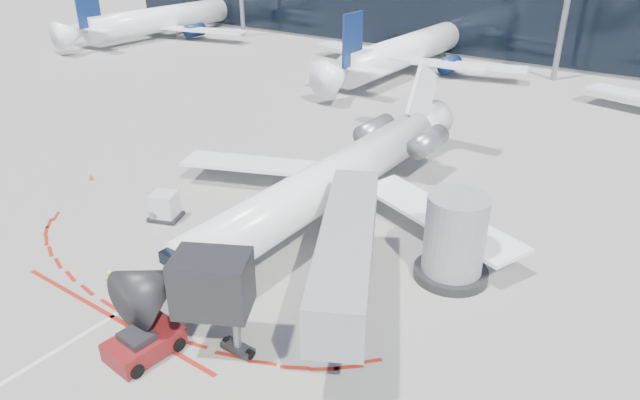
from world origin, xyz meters
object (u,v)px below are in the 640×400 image
Objects in this scene: pushback_tug at (144,343)px; ramp_worker at (112,284)px; uld_container at (165,206)px; regional_jet at (339,175)px.

pushback_tug is 4.98m from ramp_worker.
pushback_tug is at bearing -66.77° from uld_container.
regional_jet is 11.36m from uld_container.
regional_jet is 15.30m from ramp_worker.
pushback_tug is 2.14× the size of uld_container.
uld_container is at bearing 139.14° from pushback_tug.
pushback_tug is at bearing -88.01° from regional_jet.
regional_jet is 18.38× the size of ramp_worker.
ramp_worker is at bearing 162.85° from pushback_tug.
uld_container is at bearing -92.00° from ramp_worker.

